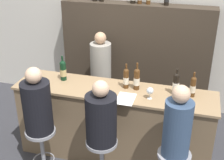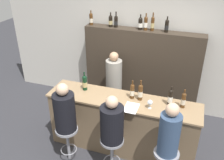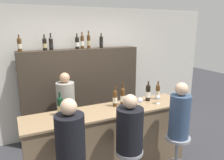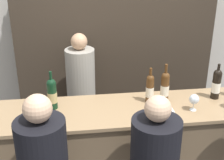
{
  "view_description": "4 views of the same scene",
  "coord_description": "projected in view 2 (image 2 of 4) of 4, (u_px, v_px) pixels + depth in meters",
  "views": [
    {
      "loc": [
        0.9,
        -3.01,
        2.84
      ],
      "look_at": [
        -0.03,
        0.3,
        1.13
      ],
      "focal_mm": 50.0,
      "sensor_mm": 36.0,
      "label": 1
    },
    {
      "loc": [
        0.96,
        -3.02,
        3.21
      ],
      "look_at": [
        -0.16,
        0.21,
        1.38
      ],
      "focal_mm": 40.0,
      "sensor_mm": 36.0,
      "label": 2
    },
    {
      "loc": [
        -1.28,
        -2.49,
        2.23
      ],
      "look_at": [
        0.08,
        0.36,
        1.44
      ],
      "focal_mm": 35.0,
      "sensor_mm": 36.0,
      "label": 3
    },
    {
      "loc": [
        -0.51,
        -2.03,
        2.32
      ],
      "look_at": [
        -0.2,
        0.34,
        1.26
      ],
      "focal_mm": 50.0,
      "sensor_mm": 36.0,
      "label": 4
    }
  ],
  "objects": [
    {
      "name": "guest_seated_right",
      "position": [
        169.0,
        132.0,
        3.34
      ],
      "size": [
        0.29,
        0.29,
        0.82
      ],
      "color": "#334766",
      "rests_on": "bar_stool_right"
    },
    {
      "name": "wine_bottle_counter_1",
      "position": [
        132.0,
        91.0,
        4.03
      ],
      "size": [
        0.07,
        0.07,
        0.32
      ],
      "color": "#4C2D14",
      "rests_on": "bar_counter"
    },
    {
      "name": "wine_bottle_backbar_2",
      "position": [
        116.0,
        21.0,
        4.89
      ],
      "size": [
        0.07,
        0.07,
        0.31
      ],
      "color": "black",
      "rests_on": "back_bar_cabinet"
    },
    {
      "name": "ground_plane",
      "position": [
        117.0,
        157.0,
        4.31
      ],
      "size": [
        16.0,
        16.0,
        0.0
      ],
      "primitive_type": "plane",
      "color": "#333338"
    },
    {
      "name": "wine_bottle_counter_3",
      "position": [
        170.0,
        97.0,
        3.85
      ],
      "size": [
        0.08,
        0.08,
        0.33
      ],
      "color": "black",
      "rests_on": "bar_counter"
    },
    {
      "name": "wine_glass_1",
      "position": [
        172.0,
        107.0,
        3.69
      ],
      "size": [
        0.08,
        0.08,
        0.14
      ],
      "color": "silver",
      "rests_on": "bar_counter"
    },
    {
      "name": "wine_bottle_counter_0",
      "position": [
        85.0,
        83.0,
        4.27
      ],
      "size": [
        0.08,
        0.08,
        0.34
      ],
      "color": "black",
      "rests_on": "bar_counter"
    },
    {
      "name": "guest_seated_left",
      "position": [
        65.0,
        111.0,
        3.8
      ],
      "size": [
        0.33,
        0.33,
        0.81
      ],
      "color": "black",
      "rests_on": "bar_stool_left"
    },
    {
      "name": "bar_counter",
      "position": [
        122.0,
        124.0,
        4.29
      ],
      "size": [
        2.53,
        0.59,
        1.02
      ],
      "color": "brown",
      "rests_on": "ground_plane"
    },
    {
      "name": "wine_bottle_backbar_1",
      "position": [
        111.0,
        21.0,
        4.93
      ],
      "size": [
        0.08,
        0.08,
        0.28
      ],
      "color": "black",
      "rests_on": "back_bar_cabinet"
    },
    {
      "name": "wine_bottle_counter_4",
      "position": [
        183.0,
        100.0,
        3.79
      ],
      "size": [
        0.07,
        0.07,
        0.31
      ],
      "color": "#4C2D14",
      "rests_on": "bar_counter"
    },
    {
      "name": "tasting_menu",
      "position": [
        131.0,
        108.0,
        3.84
      ],
      "size": [
        0.21,
        0.3,
        0.0
      ],
      "color": "white",
      "rests_on": "bar_counter"
    },
    {
      "name": "bar_stool_middle",
      "position": [
        112.0,
        147.0,
        3.81
      ],
      "size": [
        0.36,
        0.36,
        0.66
      ],
      "color": "gray",
      "rests_on": "ground_plane"
    },
    {
      "name": "wine_glass_0",
      "position": [
        150.0,
        103.0,
        3.79
      ],
      "size": [
        0.08,
        0.08,
        0.15
      ],
      "color": "silver",
      "rests_on": "bar_counter"
    },
    {
      "name": "back_bar_cabinet",
      "position": [
        141.0,
        72.0,
        5.22
      ],
      "size": [
        2.36,
        0.28,
        1.8
      ],
      "color": "#382D23",
      "rests_on": "ground_plane"
    },
    {
      "name": "bartender",
      "position": [
        114.0,
        88.0,
        5.08
      ],
      "size": [
        0.32,
        0.32,
        1.45
      ],
      "color": "gray",
      "rests_on": "ground_plane"
    },
    {
      "name": "wine_bottle_backbar_3",
      "position": [
        140.0,
        23.0,
        4.75
      ],
      "size": [
        0.08,
        0.08,
        0.29
      ],
      "color": "black",
      "rests_on": "back_bar_cabinet"
    },
    {
      "name": "wine_bottle_counter_2",
      "position": [
        140.0,
        92.0,
        3.98
      ],
      "size": [
        0.08,
        0.08,
        0.35
      ],
      "color": "#4C2D14",
      "rests_on": "bar_counter"
    },
    {
      "name": "wine_bottle_backbar_6",
      "position": [
        167.0,
        26.0,
        4.61
      ],
      "size": [
        0.07,
        0.07,
        0.3
      ],
      "color": "black",
      "rests_on": "back_bar_cabinet"
    },
    {
      "name": "wine_bottle_backbar_0",
      "position": [
        91.0,
        19.0,
        5.05
      ],
      "size": [
        0.07,
        0.07,
        0.29
      ],
      "color": "#4C2D14",
      "rests_on": "back_bar_cabinet"
    },
    {
      "name": "guest_seated_middle",
      "position": [
        112.0,
        122.0,
        3.59
      ],
      "size": [
        0.35,
        0.35,
        0.76
      ],
      "color": "black",
      "rests_on": "bar_stool_middle"
    },
    {
      "name": "wine_bottle_backbar_5",
      "position": [
        153.0,
        24.0,
        4.68
      ],
      "size": [
        0.07,
        0.07,
        0.34
      ],
      "color": "#4C2D14",
      "rests_on": "back_bar_cabinet"
    },
    {
      "name": "wine_bottle_backbar_4",
      "position": [
        146.0,
        23.0,
        4.72
      ],
      "size": [
        0.07,
        0.07,
        0.32
      ],
      "color": "#4C2D14",
      "rests_on": "back_bar_cabinet"
    },
    {
      "name": "bar_stool_left",
      "position": [
        67.0,
        136.0,
        4.03
      ],
      "size": [
        0.36,
        0.36,
        0.66
      ],
      "color": "gray",
      "rests_on": "ground_plane"
    },
    {
      "name": "bar_stool_right",
      "position": [
        166.0,
        160.0,
        3.58
      ],
      "size": [
        0.36,
        0.36,
        0.66
      ],
      "color": "gray",
      "rests_on": "ground_plane"
    },
    {
      "name": "wall_back",
      "position": [
        144.0,
        50.0,
        5.21
      ],
      "size": [
        6.4,
        0.05,
        2.6
      ],
      "color": "beige",
      "rests_on": "ground_plane"
    }
  ]
}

